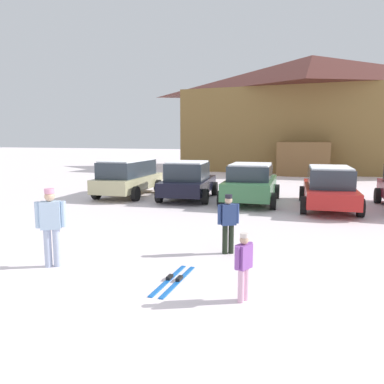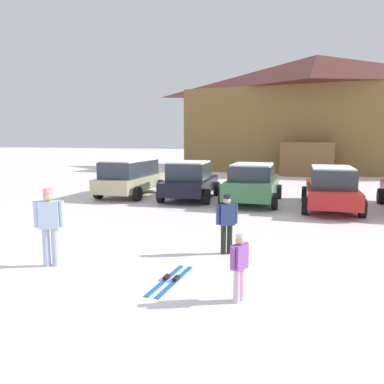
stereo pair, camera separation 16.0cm
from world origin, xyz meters
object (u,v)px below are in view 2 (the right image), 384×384
Objects in this scene: parked_red_sedan at (331,188)px; pair_of_skis at (171,280)px; parked_green_coupe at (252,183)px; parked_beige_suv at (131,176)px; skier_teen_in_navy_coat at (227,221)px; ski_lodge at (314,113)px; skier_adult_in_blue_parka at (49,223)px; skier_child_in_purple_jacket at (239,263)px; parked_black_sedan at (190,180)px.

parked_red_sedan is 9.33m from pair_of_skis.
parked_beige_suv is at bearing 179.48° from parked_green_coupe.
skier_teen_in_navy_coat reaches higher than pair_of_skis.
ski_lodge is 4.22× the size of parked_red_sedan.
ski_lodge is at bearing 80.65° from skier_adult_in_blue_parka.
skier_adult_in_blue_parka reaches higher than parked_green_coupe.
parked_green_coupe reaches higher than skier_child_in_purple_jacket.
parked_red_sedan is at bearing 80.43° from skier_child_in_purple_jacket.
skier_child_in_purple_jacket is at bearing -90.73° from ski_lodge.
skier_adult_in_blue_parka is at bearing 174.31° from skier_child_in_purple_jacket.
ski_lodge is 4.64× the size of parked_beige_suv.
skier_child_in_purple_jacket is 0.83× the size of skier_teen_in_navy_coat.
parked_beige_suv reaches higher than parked_green_coupe.
parked_green_coupe is 0.90× the size of parked_red_sedan.
parked_black_sedan is 10.59m from skier_child_in_purple_jacket.
parked_green_coupe is 3.09m from parked_red_sedan.
parked_beige_suv is 3.15× the size of skier_teen_in_navy_coat.
ski_lodge reaches higher than pair_of_skis.
skier_child_in_purple_jacket is (-1.56, -9.27, -0.16)m from parked_red_sedan.
ski_lodge reaches higher than skier_adult_in_blue_parka.
parked_beige_suv is 5.74m from parked_green_coupe.
ski_lodge is 25.58m from skier_teen_in_navy_coat.
skier_child_in_purple_jacket is at bearing -17.93° from pair_of_skis.
parked_beige_suv reaches higher than skier_adult_in_blue_parka.
parked_green_coupe is 3.13× the size of skier_teen_in_navy_coat.
parked_red_sedan is at bearing 70.65° from skier_teen_in_navy_coat.
parked_green_coupe is at bearing -95.87° from ski_lodge.
parked_beige_suv is 2.68× the size of pair_of_skis.
parked_green_coupe is (2.79, -0.07, -0.00)m from parked_black_sedan.
skier_teen_in_navy_coat is 0.84× the size of skier_adult_in_blue_parka.
ski_lodge is 4.87× the size of parked_black_sedan.
skier_adult_in_blue_parka is at bearing -122.79° from parked_red_sedan.
parked_red_sedan is (1.21, -18.44, -3.97)m from ski_lodge.
skier_adult_in_blue_parka is 2.88m from pair_of_skis.
parked_beige_suv is at bearing 177.45° from parked_red_sedan.
parked_black_sedan is 8.00m from skier_teen_in_navy_coat.
skier_adult_in_blue_parka reaches higher than skier_child_in_purple_jacket.
pair_of_skis is (5.83, -9.20, -0.89)m from parked_beige_suv.
ski_lodge is 27.72m from pair_of_skis.
parked_black_sedan is 9.69m from pair_of_skis.
parked_red_sedan is (3.07, -0.34, -0.01)m from parked_green_coupe.
pair_of_skis is at bearing -106.44° from skier_teen_in_navy_coat.
parked_black_sedan reaches higher than skier_teen_in_navy_coat.
ski_lodge reaches higher than parked_red_sedan.
parked_beige_suv is 0.91× the size of parked_red_sedan.
parked_beige_suv is 3.81× the size of skier_child_in_purple_jacket.
skier_child_in_purple_jacket is 0.70× the size of skier_adult_in_blue_parka.
parked_beige_suv is 2.95m from parked_black_sedan.
skier_adult_in_blue_parka reaches higher than pair_of_skis.
parked_red_sedan is 2.92× the size of skier_adult_in_blue_parka.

